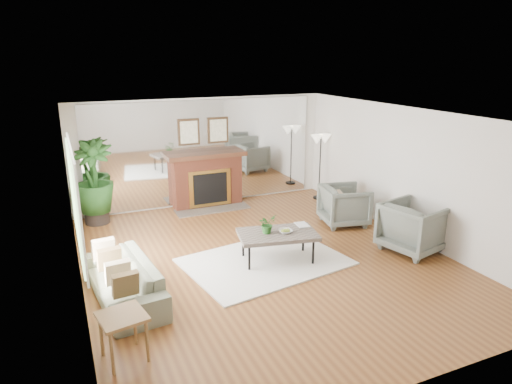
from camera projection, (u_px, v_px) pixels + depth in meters
name	position (u px, v px, depth m)	size (l,w,h in m)	color
ground	(266.00, 260.00, 7.95)	(7.00, 7.00, 0.00)	brown
wall_left	(75.00, 215.00, 6.44)	(0.02, 7.00, 2.50)	silver
wall_right	(408.00, 173.00, 8.74)	(0.02, 7.00, 2.50)	silver
wall_back	(204.00, 152.00, 10.65)	(6.00, 0.02, 2.50)	silver
mirror_panel	(204.00, 152.00, 10.64)	(5.40, 0.04, 2.40)	silver
window_panel	(75.00, 200.00, 6.78)	(0.04, 2.40, 1.50)	#B2E09E
fireplace	(207.00, 179.00, 10.62)	(1.85, 0.83, 2.05)	brown
area_rug	(265.00, 262.00, 7.84)	(2.63, 1.88, 0.03)	white
coffee_table	(278.00, 235.00, 7.76)	(1.45, 1.02, 0.53)	#60564B
sofa	(124.00, 280.00, 6.61)	(1.98, 0.77, 0.58)	slate
armchair_back	(344.00, 205.00, 9.52)	(0.88, 0.91, 0.83)	slate
armchair_front	(413.00, 227.00, 8.21)	(0.97, 1.00, 0.91)	slate
side_table	(122.00, 322.00, 5.23)	(0.59, 0.59, 0.58)	olive
potted_ficus	(93.00, 180.00, 9.44)	(1.09, 1.09, 1.75)	black
floor_lamp	(321.00, 144.00, 10.97)	(0.52, 0.29, 1.60)	black
tabletop_plant	(267.00, 224.00, 7.69)	(0.29, 0.25, 0.32)	#245720
fruit_bowl	(285.00, 231.00, 7.73)	(0.23, 0.23, 0.06)	olive
book	(297.00, 226.00, 8.04)	(0.20, 0.28, 0.02)	olive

